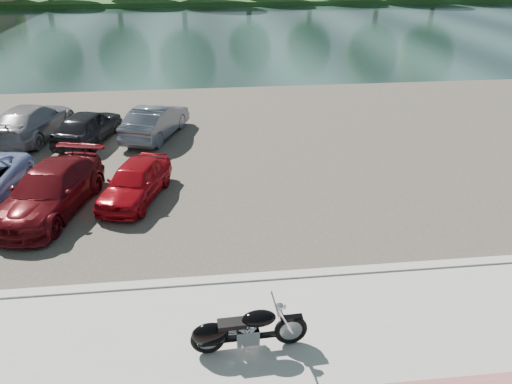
% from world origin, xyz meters
% --- Properties ---
extents(ground, '(200.00, 200.00, 0.00)m').
position_xyz_m(ground, '(0.00, 0.00, 0.00)').
color(ground, '#595447').
rests_on(ground, ground).
extents(promenade, '(60.00, 6.00, 0.10)m').
position_xyz_m(promenade, '(0.00, -1.00, 0.05)').
color(promenade, '#B1AFA6').
rests_on(promenade, ground).
extents(kerb, '(60.00, 0.30, 0.14)m').
position_xyz_m(kerb, '(0.00, 2.00, 0.07)').
color(kerb, '#B1AFA6').
rests_on(kerb, ground).
extents(parking_lot, '(60.00, 18.00, 0.04)m').
position_xyz_m(parking_lot, '(0.00, 11.00, 0.02)').
color(parking_lot, '#3D3931').
rests_on(parking_lot, ground).
extents(river, '(120.00, 40.00, 0.00)m').
position_xyz_m(river, '(0.00, 40.00, 0.00)').
color(river, '#172B28').
rests_on(river, ground).
extents(motorcycle, '(2.33, 0.75, 1.05)m').
position_xyz_m(motorcycle, '(-1.00, -0.31, 0.56)').
color(motorcycle, black).
rests_on(motorcycle, promenade).
extents(car_3, '(2.99, 5.01, 1.36)m').
position_xyz_m(car_3, '(-6.10, 6.16, 0.72)').
color(car_3, '#5A0C12').
rests_on(car_3, parking_lot).
extents(car_4, '(2.40, 3.83, 1.22)m').
position_xyz_m(car_4, '(-3.67, 6.69, 0.65)').
color(car_4, '#A50B14').
rests_on(car_4, parking_lot).
extents(car_7, '(2.89, 5.11, 1.40)m').
position_xyz_m(car_7, '(-8.47, 12.90, 0.74)').
color(car_7, gray).
rests_on(car_7, parking_lot).
extents(car_8, '(2.58, 4.18, 1.33)m').
position_xyz_m(car_8, '(-6.08, 12.09, 0.70)').
color(car_8, black).
rests_on(car_8, parking_lot).
extents(car_9, '(2.75, 4.31, 1.34)m').
position_xyz_m(car_9, '(-3.39, 12.40, 0.71)').
color(car_9, '#585C69').
rests_on(car_9, parking_lot).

